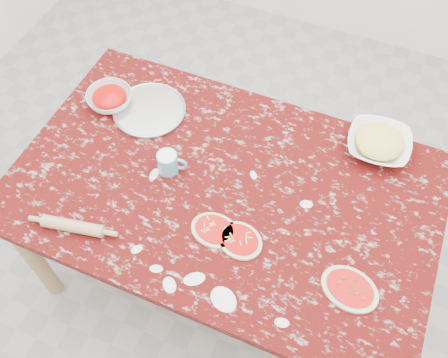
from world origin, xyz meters
TOP-DOWN VIEW (x-y plane):
  - ground at (0.00, 0.00)m, footprint 4.00×4.00m
  - worktable at (0.00, 0.00)m, footprint 1.60×1.00m
  - pizza_tray at (-0.44, 0.23)m, footprint 0.38×0.38m
  - sauce_bowl at (-0.61, 0.20)m, footprint 0.24×0.24m
  - cheese_bowl at (0.49, 0.40)m, footprint 0.27×0.27m
  - flour_mug at (-0.22, -0.01)m, footprint 0.12×0.08m
  - pizza_left at (0.04, -0.19)m, footprint 0.18×0.14m
  - pizza_mid at (0.14, -0.19)m, footprint 0.20×0.18m
  - pizza_right at (0.54, -0.21)m, footprint 0.22×0.19m
  - rolling_pin at (-0.42, -0.38)m, footprint 0.23×0.09m

SIDE VIEW (x-z plane):
  - ground at x=0.00m, z-range 0.00..0.00m
  - worktable at x=0.00m, z-range 0.29..1.04m
  - pizza_tray at x=-0.44m, z-range 0.75..0.76m
  - pizza_left at x=0.04m, z-range 0.75..0.77m
  - pizza_mid at x=0.14m, z-range 0.75..0.77m
  - pizza_right at x=0.54m, z-range 0.75..0.77m
  - rolling_pin at x=-0.42m, z-range 0.75..0.80m
  - sauce_bowl at x=-0.61m, z-range 0.75..0.81m
  - cheese_bowl at x=0.49m, z-range 0.75..0.81m
  - flour_mug at x=-0.22m, z-range 0.75..0.84m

